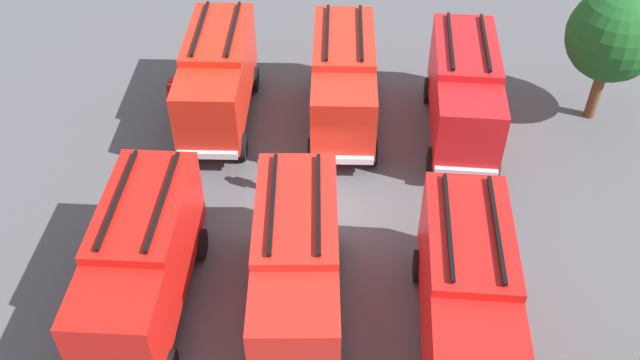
{
  "coord_description": "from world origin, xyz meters",
  "views": [
    {
      "loc": [
        18.54,
        2.66,
        18.17
      ],
      "look_at": [
        0.0,
        0.0,
        1.4
      ],
      "focal_mm": 39.05,
      "sensor_mm": 36.0,
      "label": 1
    }
  ],
  "objects_px": {
    "fire_truck_4": "(464,90)",
    "firefighter_3": "(173,96)",
    "firefighter_1": "(264,171)",
    "fire_truck_2": "(343,81)",
    "fire_truck_1": "(141,261)",
    "fire_truck_0": "(217,76)",
    "fire_truck_5": "(467,291)",
    "fire_truck_3": "(296,265)",
    "traffic_cone_0": "(492,234)",
    "tree_0": "(614,36)"
  },
  "relations": [
    {
      "from": "fire_truck_3",
      "to": "traffic_cone_0",
      "type": "relative_size",
      "value": 11.38
    },
    {
      "from": "fire_truck_1",
      "to": "fire_truck_5",
      "type": "xyz_separation_m",
      "value": [
        -0.26,
        9.86,
        0.0
      ]
    },
    {
      "from": "fire_truck_1",
      "to": "firefighter_3",
      "type": "height_order",
      "value": "fire_truck_1"
    },
    {
      "from": "firefighter_1",
      "to": "fire_truck_0",
      "type": "bearing_deg",
      "value": -3.56
    },
    {
      "from": "tree_0",
      "to": "traffic_cone_0",
      "type": "bearing_deg",
      "value": -28.98
    },
    {
      "from": "fire_truck_0",
      "to": "fire_truck_2",
      "type": "xyz_separation_m",
      "value": [
        -0.44,
        5.22,
        0.0
      ]
    },
    {
      "from": "fire_truck_5",
      "to": "firefighter_3",
      "type": "bearing_deg",
      "value": -132.82
    },
    {
      "from": "fire_truck_4",
      "to": "traffic_cone_0",
      "type": "height_order",
      "value": "fire_truck_4"
    },
    {
      "from": "traffic_cone_0",
      "to": "fire_truck_1",
      "type": "bearing_deg",
      "value": -67.7
    },
    {
      "from": "traffic_cone_0",
      "to": "fire_truck_3",
      "type": "bearing_deg",
      "value": -57.68
    },
    {
      "from": "fire_truck_3",
      "to": "firefighter_3",
      "type": "xyz_separation_m",
      "value": [
        -9.64,
        -7.0,
        -1.12
      ]
    },
    {
      "from": "fire_truck_4",
      "to": "firefighter_1",
      "type": "distance_m",
      "value": 8.77
    },
    {
      "from": "fire_truck_0",
      "to": "fire_truck_1",
      "type": "height_order",
      "value": "same"
    },
    {
      "from": "fire_truck_4",
      "to": "tree_0",
      "type": "distance_m",
      "value": 6.32
    },
    {
      "from": "firefighter_1",
      "to": "fire_truck_2",
      "type": "bearing_deg",
      "value": -64.93
    },
    {
      "from": "tree_0",
      "to": "traffic_cone_0",
      "type": "distance_m",
      "value": 10.02
    },
    {
      "from": "fire_truck_0",
      "to": "fire_truck_3",
      "type": "height_order",
      "value": "same"
    },
    {
      "from": "fire_truck_0",
      "to": "firefighter_3",
      "type": "bearing_deg",
      "value": -94.49
    },
    {
      "from": "fire_truck_4",
      "to": "firefighter_3",
      "type": "bearing_deg",
      "value": -90.74
    },
    {
      "from": "fire_truck_5",
      "to": "fire_truck_3",
      "type": "bearing_deg",
      "value": -96.61
    },
    {
      "from": "fire_truck_2",
      "to": "firefighter_3",
      "type": "distance_m",
      "value": 7.35
    },
    {
      "from": "fire_truck_3",
      "to": "fire_truck_5",
      "type": "xyz_separation_m",
      "value": [
        0.27,
        5.14,
        0.0
      ]
    },
    {
      "from": "fire_truck_4",
      "to": "traffic_cone_0",
      "type": "relative_size",
      "value": 11.14
    },
    {
      "from": "fire_truck_0",
      "to": "firefighter_1",
      "type": "bearing_deg",
      "value": 27.05
    },
    {
      "from": "fire_truck_5",
      "to": "fire_truck_1",
      "type": "bearing_deg",
      "value": -92.09
    },
    {
      "from": "fire_truck_1",
      "to": "fire_truck_4",
      "type": "relative_size",
      "value": 1.01
    },
    {
      "from": "fire_truck_4",
      "to": "fire_truck_3",
      "type": "bearing_deg",
      "value": -30.03
    },
    {
      "from": "fire_truck_0",
      "to": "traffic_cone_0",
      "type": "height_order",
      "value": "fire_truck_0"
    },
    {
      "from": "tree_0",
      "to": "firefighter_3",
      "type": "bearing_deg",
      "value": -81.92
    },
    {
      "from": "fire_truck_5",
      "to": "firefighter_3",
      "type": "xyz_separation_m",
      "value": [
        -9.92,
        -12.14,
        -1.12
      ]
    },
    {
      "from": "fire_truck_1",
      "to": "firefighter_1",
      "type": "relative_size",
      "value": 4.46
    },
    {
      "from": "fire_truck_0",
      "to": "traffic_cone_0",
      "type": "xyz_separation_m",
      "value": [
        5.71,
        11.3,
        -1.82
      ]
    },
    {
      "from": "fire_truck_3",
      "to": "traffic_cone_0",
      "type": "distance_m",
      "value": 7.71
    },
    {
      "from": "firefighter_1",
      "to": "firefighter_3",
      "type": "relative_size",
      "value": 0.9
    },
    {
      "from": "firefighter_1",
      "to": "traffic_cone_0",
      "type": "relative_size",
      "value": 2.52
    },
    {
      "from": "fire_truck_3",
      "to": "traffic_cone_0",
      "type": "bearing_deg",
      "value": 113.87
    },
    {
      "from": "fire_truck_1",
      "to": "fire_truck_2",
      "type": "xyz_separation_m",
      "value": [
        -10.68,
        4.97,
        0.0
      ]
    },
    {
      "from": "fire_truck_2",
      "to": "firefighter_1",
      "type": "distance_m",
      "value": 5.37
    },
    {
      "from": "fire_truck_2",
      "to": "tree_0",
      "type": "bearing_deg",
      "value": 94.06
    },
    {
      "from": "fire_truck_4",
      "to": "tree_0",
      "type": "relative_size",
      "value": 1.24
    },
    {
      "from": "firefighter_3",
      "to": "traffic_cone_0",
      "type": "relative_size",
      "value": 2.78
    },
    {
      "from": "fire_truck_0",
      "to": "fire_truck_4",
      "type": "bearing_deg",
      "value": 85.88
    },
    {
      "from": "fire_truck_4",
      "to": "fire_truck_5",
      "type": "xyz_separation_m",
      "value": [
        10.41,
        -0.02,
        0.0
      ]
    },
    {
      "from": "fire_truck_2",
      "to": "firefighter_3",
      "type": "relative_size",
      "value": 4.07
    },
    {
      "from": "fire_truck_4",
      "to": "fire_truck_1",
      "type": "bearing_deg",
      "value": -45.88
    },
    {
      "from": "fire_truck_3",
      "to": "traffic_cone_0",
      "type": "xyz_separation_m",
      "value": [
        -4.0,
        6.33,
        -1.82
      ]
    },
    {
      "from": "fire_truck_2",
      "to": "fire_truck_1",
      "type": "bearing_deg",
      "value": -31.7
    },
    {
      "from": "fire_truck_3",
      "to": "traffic_cone_0",
      "type": "height_order",
      "value": "fire_truck_3"
    },
    {
      "from": "fire_truck_1",
      "to": "fire_truck_2",
      "type": "bearing_deg",
      "value": 150.24
    },
    {
      "from": "fire_truck_4",
      "to": "tree_0",
      "type": "xyz_separation_m",
      "value": [
        -2.04,
        5.7,
        1.8
      ]
    }
  ]
}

